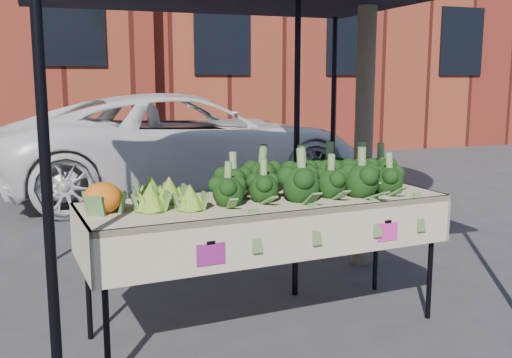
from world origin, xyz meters
name	(u,v)px	position (x,y,z in m)	size (l,w,h in m)	color
ground	(235,337)	(0.00, 0.00, 0.00)	(90.00, 90.00, 0.00)	#37373A
table	(266,264)	(0.24, 0.07, 0.45)	(2.45, 0.97, 0.90)	beige
canopy	(249,121)	(0.33, 0.66, 1.37)	(3.16, 3.16, 2.74)	black
broccoli_heap	(310,174)	(0.57, 0.10, 1.05)	(1.50, 0.60, 0.29)	black
romanesco_cluster	(165,187)	(-0.42, 0.11, 1.01)	(0.45, 0.59, 0.22)	#76AC36
cauliflower_pair	(103,196)	(-0.81, 0.02, 1.00)	(0.22, 0.22, 0.20)	orange
vehicle	(183,10)	(0.87, 5.03, 2.64)	(2.44, 1.47, 5.29)	white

